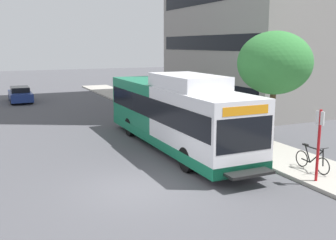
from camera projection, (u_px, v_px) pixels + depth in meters
ground_plane at (86, 139)px, 20.83m from camera, size 120.00×120.00×0.00m
sidewalk_curb at (218, 133)px, 21.90m from camera, size 3.00×56.00×0.14m
transit_bus at (174, 113)px, 18.78m from camera, size 2.58×12.25×3.65m
bus_stop_sign_pole at (319, 140)px, 13.76m from camera, size 0.10×0.36×2.60m
bicycle_parked at (312, 160)px, 15.12m from camera, size 0.52×1.76×1.02m
street_tree_near_stop at (275, 63)px, 18.37m from camera, size 3.50×3.50×5.45m
parked_car_far_lane at (20, 94)px, 34.13m from camera, size 1.80×4.50×1.33m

